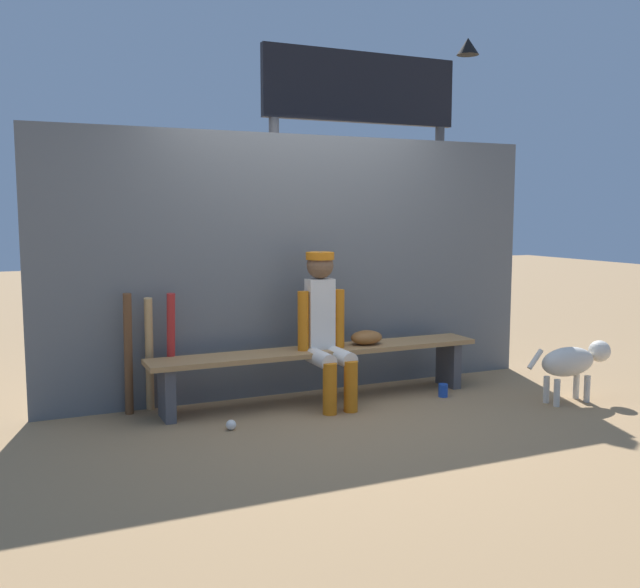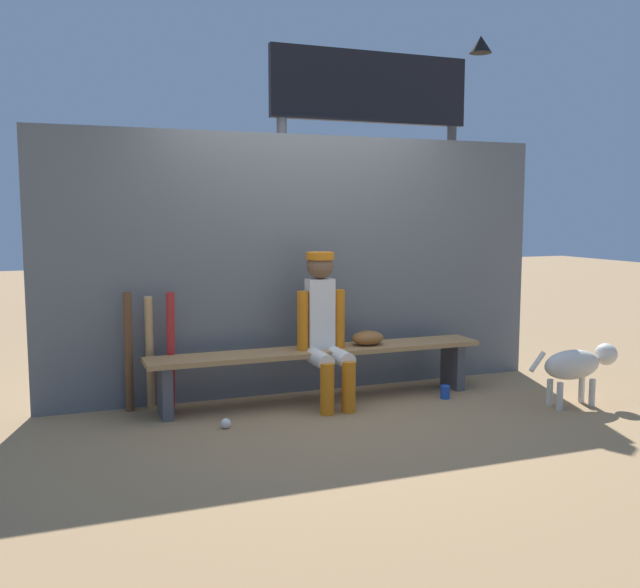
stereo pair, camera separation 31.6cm
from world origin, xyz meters
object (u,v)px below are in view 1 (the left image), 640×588
object	(u,v)px
bat_wood_tan	(149,355)
cup_on_bench	(328,341)
baseball_glove	(366,337)
dog	(573,362)
bat_wood_dark	(128,355)
cup_on_ground	(443,390)
player_seated	(326,324)
dugout_bench	(320,359)
scoreboard	(368,128)
baseball	(231,425)
bat_aluminum_red	(171,353)

from	to	relation	value
bat_wood_tan	cup_on_bench	bearing A→B (deg)	-9.93
baseball_glove	dog	world-z (taller)	baseball_glove
bat_wood_dark	cup_on_ground	bearing A→B (deg)	-11.94
player_seated	dog	world-z (taller)	player_seated
baseball_glove	bat_wood_tan	xyz separation A→B (m)	(-1.77, 0.26, -0.05)
player_seated	baseball_glove	world-z (taller)	player_seated
cup_on_bench	dugout_bench	bearing A→B (deg)	-170.72
dugout_bench	bat_wood_dark	xyz separation A→B (m)	(-1.50, 0.23, 0.12)
baseball_glove	cup_on_bench	world-z (taller)	baseball_glove
baseball_glove	cup_on_bench	size ratio (longest dim) A/B	2.55
dog	bat_wood_tan	bearing A→B (deg)	160.74
cup_on_bench	scoreboard	size ratio (longest dim) A/B	0.03
dugout_bench	baseball	distance (m)	1.06
dugout_bench	scoreboard	bearing A→B (deg)	50.19
baseball	bat_wood_tan	bearing A→B (deg)	121.56
dugout_bench	cup_on_bench	distance (m)	0.16
dog	player_seated	bearing A→B (deg)	157.95
player_seated	bat_wood_tan	world-z (taller)	player_seated
cup_on_ground	bat_aluminum_red	bearing A→B (deg)	167.28
bat_aluminum_red	cup_on_bench	size ratio (longest dim) A/B	8.51
scoreboard	dog	size ratio (longest dim) A/B	4.05
bat_aluminum_red	cup_on_ground	world-z (taller)	bat_aluminum_red
player_seated	cup_on_ground	distance (m)	1.19
player_seated	cup_on_ground	size ratio (longest dim) A/B	11.23
dugout_bench	cup_on_ground	xyz separation A→B (m)	(1.01, -0.30, -0.30)
bat_aluminum_red	dog	size ratio (longest dim) A/B	1.11
bat_aluminum_red	cup_on_bench	distance (m)	1.27
player_seated	scoreboard	distance (m)	2.60
baseball_glove	cup_on_bench	distance (m)	0.36
cup_on_ground	baseball_glove	bearing A→B (deg)	152.19
cup_on_bench	dog	bearing A→B (deg)	-25.89
cup_on_ground	scoreboard	bearing A→B (deg)	84.32
dugout_bench	player_seated	distance (m)	0.33
bat_wood_dark	baseball	world-z (taller)	bat_wood_dark
bat_wood_tan	scoreboard	xyz separation A→B (m)	(2.51, 1.15, 1.97)
player_seated	dugout_bench	bearing A→B (deg)	91.29
scoreboard	dugout_bench	bearing A→B (deg)	-129.81
cup_on_ground	dog	distance (m)	1.08
dugout_bench	bat_wood_dark	size ratio (longest dim) A/B	2.98
baseball	scoreboard	bearing A→B (deg)	41.83
player_seated	dog	bearing A→B (deg)	-22.05
bat_wood_tan	cup_on_bench	world-z (taller)	bat_wood_tan
baseball_glove	dog	size ratio (longest dim) A/B	0.33
bat_wood_tan	dugout_bench	bearing A→B (deg)	-10.99
bat_aluminum_red	dog	xyz separation A→B (m)	(3.07, -1.06, -0.13)
cup_on_bench	baseball_glove	bearing A→B (deg)	-1.99
bat_aluminum_red	cup_on_ground	xyz separation A→B (m)	(2.19, -0.49, -0.41)
baseball_glove	bat_wood_tan	world-z (taller)	bat_wood_tan
baseball	scoreboard	distance (m)	3.67
baseball_glove	cup_on_ground	xyz separation A→B (m)	(0.58, -0.30, -0.45)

